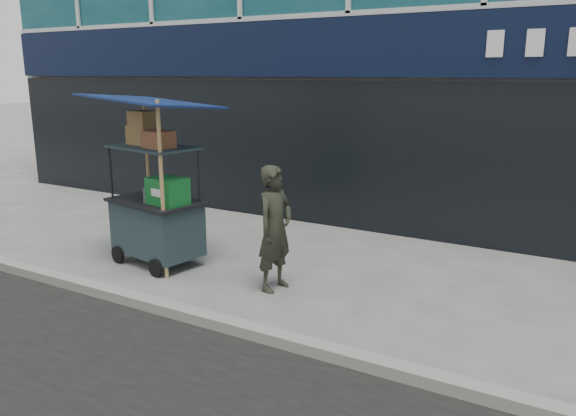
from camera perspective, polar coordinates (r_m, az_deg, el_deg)
The scene contains 4 objects.
ground at distance 6.28m, azimuth -9.46°, elevation -10.29°, with size 80.00×80.00×0.00m, color #60605C.
curb at distance 6.12m, azimuth -10.69°, elevation -10.40°, with size 80.00×0.18×0.12m, color gray.
vendor_cart at distance 7.65m, azimuth -13.23°, elevation 0.18°, with size 1.85×1.45×2.27m.
vendor_man at distance 6.57m, azimuth -1.32°, elevation -2.10°, with size 0.54×0.36×1.49m, color black.
Camera 1 is at (3.71, -4.39, 2.53)m, focal length 35.00 mm.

